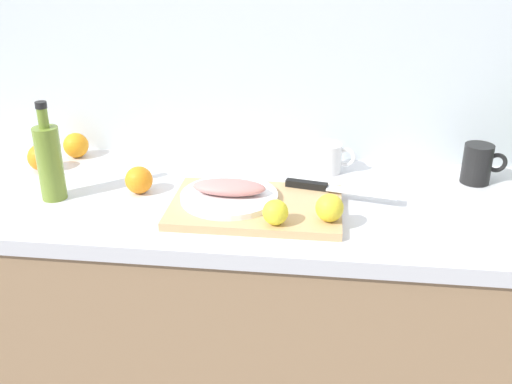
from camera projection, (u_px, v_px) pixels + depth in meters
name	position (u px, v px, depth m)	size (l,w,h in m)	color
back_wall	(243.00, 39.00, 1.71)	(3.20, 0.05, 2.50)	silver
kitchen_counter	(230.00, 334.00, 1.74)	(2.00, 0.60, 0.90)	#9E7A56
cutting_board	(256.00, 207.00, 1.47)	(0.42, 0.28, 0.02)	tan
white_plate	(229.00, 196.00, 1.49)	(0.25, 0.25, 0.01)	white
fish_fillet	(229.00, 187.00, 1.48)	(0.18, 0.08, 0.04)	tan
chef_knife	(326.00, 187.00, 1.54)	(0.29, 0.08, 0.02)	silver
lemon_0	(275.00, 212.00, 1.36)	(0.06, 0.06, 0.06)	yellow
lemon_1	(329.00, 208.00, 1.37)	(0.07, 0.07, 0.07)	yellow
olive_oil_bottle	(50.00, 161.00, 1.50)	(0.06, 0.06, 0.26)	olive
coffee_mug_0	(328.00, 158.00, 1.69)	(0.13, 0.09, 0.09)	white
coffee_mug_1	(478.00, 164.00, 1.62)	(0.12, 0.08, 0.11)	black
orange_0	(139.00, 180.00, 1.56)	(0.07, 0.07, 0.07)	orange
orange_1	(76.00, 145.00, 1.80)	(0.08, 0.08, 0.08)	orange
orange_2	(41.00, 157.00, 1.70)	(0.08, 0.08, 0.08)	orange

